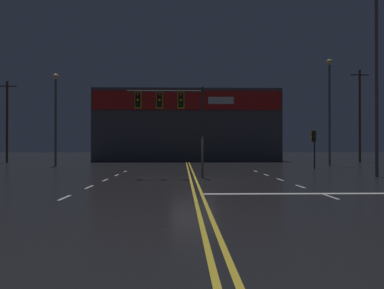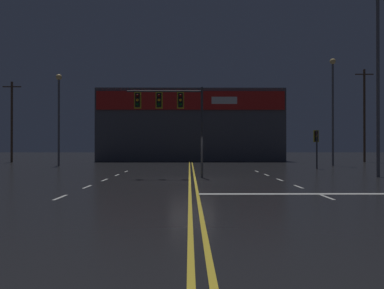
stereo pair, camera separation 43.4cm
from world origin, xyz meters
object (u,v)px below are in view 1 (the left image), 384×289
(traffic_signal_corner_northeast, at_px, (314,141))
(streetlight_near_left, at_px, (56,107))
(streetlight_far_right, at_px, (376,61))
(traffic_signal_median, at_px, (170,107))
(streetlight_far_left, at_px, (330,99))

(traffic_signal_corner_northeast, xyz_separation_m, streetlight_near_left, (-23.33, 5.29, 3.37))
(streetlight_near_left, relative_size, streetlight_far_right, 0.77)
(streetlight_far_right, bearing_deg, traffic_signal_corner_northeast, 96.52)
(streetlight_near_left, bearing_deg, traffic_signal_median, -50.68)
(traffic_signal_median, height_order, traffic_signal_corner_northeast, traffic_signal_median)
(streetlight_near_left, relative_size, streetlight_far_left, 0.85)
(traffic_signal_corner_northeast, relative_size, streetlight_near_left, 0.36)
(traffic_signal_corner_northeast, bearing_deg, streetlight_far_left, 57.10)
(traffic_signal_corner_northeast, bearing_deg, traffic_signal_median, -143.48)
(streetlight_near_left, bearing_deg, streetlight_far_left, 0.05)
(streetlight_far_left, relative_size, streetlight_far_right, 0.91)
(traffic_signal_median, relative_size, streetlight_near_left, 0.61)
(streetlight_near_left, bearing_deg, streetlight_far_right, -29.30)
(traffic_signal_corner_northeast, xyz_separation_m, streetlight_far_left, (3.44, 5.32, 4.23))
(streetlight_far_right, bearing_deg, streetlight_far_left, 79.67)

